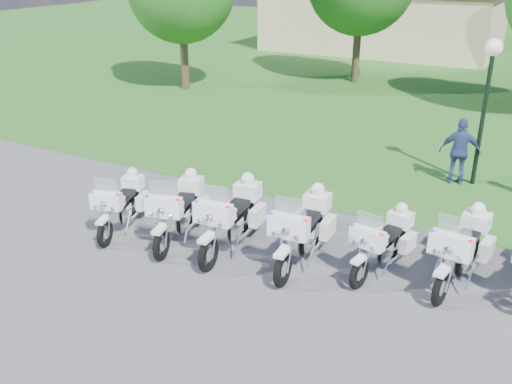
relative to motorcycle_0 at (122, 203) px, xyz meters
The scene contains 11 objects.
ground 3.38m from the motorcycle_0, ahead, with size 100.00×100.00×0.00m, color #505055.
grass_lawn 27.40m from the motorcycle_0, 83.06° to the left, with size 100.00×48.00×0.01m, color #275D1D.
motorcycle_0 is the anchor object (origin of this frame).
motorcycle_1 1.47m from the motorcycle_0, ahead, with size 1.20×2.45×1.68m.
motorcycle_2 2.74m from the motorcycle_0, ahead, with size 0.99×2.62×1.76m.
motorcycle_3 4.34m from the motorcycle_0, ahead, with size 0.95×2.61×1.75m.
motorcycle_4 5.94m from the motorcycle_0, 10.45° to the left, with size 0.99×2.22×1.50m.
motorcycle_5 7.42m from the motorcycle_0, 10.76° to the left, with size 1.02×2.51×1.69m.
lamp_post 9.80m from the motorcycle_0, 45.54° to the left, with size 0.44×0.44×3.94m.
building_west 28.36m from the motorcycle_0, 95.45° to the left, with size 14.56×8.32×4.10m.
bystander_c 9.09m from the motorcycle_0, 46.64° to the left, with size 1.08×0.45×1.84m, color navy.
Camera 1 is at (5.16, -9.17, 5.97)m, focal length 40.00 mm.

